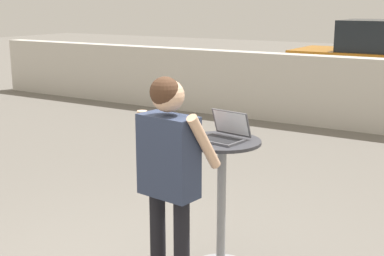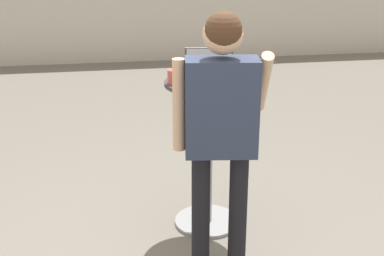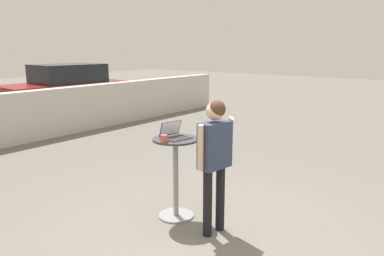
# 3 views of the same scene
# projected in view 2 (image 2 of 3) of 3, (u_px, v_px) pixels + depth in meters

# --- Properties ---
(pavement_kerb) EXTENTS (16.82, 0.35, 1.22)m
(pavement_kerb) POSITION_uv_depth(u_px,v_px,m) (130.00, 23.00, 8.79)
(pavement_kerb) COLOR beige
(pavement_kerb) RESTS_ON ground_plane
(cafe_table) EXTENTS (0.60, 0.60, 1.08)m
(cafe_table) POSITION_uv_depth(u_px,v_px,m) (208.00, 144.00, 3.74)
(cafe_table) COLOR gray
(cafe_table) RESTS_ON ground_plane
(laptop) EXTENTS (0.37, 0.34, 0.22)m
(laptop) POSITION_uv_depth(u_px,v_px,m) (209.00, 74.00, 3.58)
(laptop) COLOR #515156
(laptop) RESTS_ON cafe_table
(coffee_mug) EXTENTS (0.12, 0.09, 0.09)m
(coffee_mug) POSITION_uv_depth(u_px,v_px,m) (174.00, 77.00, 3.52)
(coffee_mug) COLOR #C14C42
(coffee_mug) RESTS_ON cafe_table
(standing_person) EXTENTS (0.57, 0.33, 1.65)m
(standing_person) POSITION_uv_depth(u_px,v_px,m) (221.00, 119.00, 2.99)
(standing_person) COLOR black
(standing_person) RESTS_ON ground_plane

